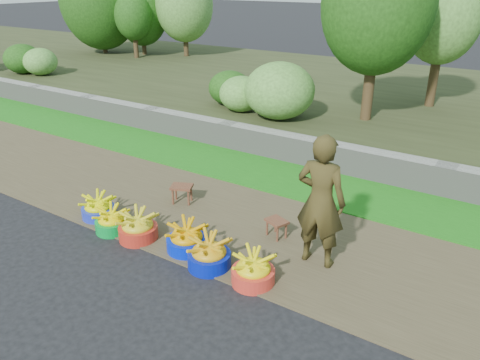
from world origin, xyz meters
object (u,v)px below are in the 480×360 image
Objects in this scene: basin_f at (253,270)px; vendor_woman at (321,201)px; basin_e at (209,254)px; basin_c at (138,227)px; basin_d at (187,239)px; basin_b at (112,221)px; basin_a at (98,208)px; stool_right at (277,223)px; stool_left at (182,189)px.

basin_f is 0.31× the size of vendor_woman.
basin_c is at bearing 179.71° from basin_e.
basin_f is at bearing -6.38° from basin_d.
basin_e is at bearing 34.73° from vendor_woman.
basin_b is 0.92× the size of basin_f.
basin_a reaches higher than stool_right.
stool_left is (-1.47, 1.23, 0.07)m from basin_e.
stool_right is (1.63, 1.10, 0.04)m from basin_c.
basin_b is at bearing -151.38° from stool_right.
basin_b is 2.40m from stool_right.
vendor_woman reaches higher than basin_e.
stool_left is 1.16× the size of stool_right.
basin_a is at bearing 9.52° from vendor_woman.
stool_left is (-0.99, 1.09, 0.08)m from basin_d.
basin_d is 0.32× the size of vendor_woman.
basin_c reaches higher than basin_b.
basin_f is 1.27× the size of stool_left.
vendor_woman reaches higher than stool_left.
basin_c is 1.53× the size of stool_right.
basin_e is 1.56m from vendor_woman.
basin_b is 0.87× the size of basin_e.
basin_b is 0.89× the size of basin_d.
basin_b is 0.48m from basin_c.
basin_c reaches higher than basin_f.
basin_c is 1.01× the size of basin_d.
vendor_woman is (1.11, 0.85, 0.70)m from basin_e.
basin_e is (0.48, -0.14, 0.00)m from basin_d.
basin_c is 2.61m from vendor_woman.
basin_e is at bearing 1.26° from basin_b.
basin_e is 0.65m from basin_f.
basin_d is at bearing 9.75° from basin_c.
vendor_woman is at bearing 61.34° from basin_f.
basin_a is at bearing 176.67° from basin_e.
basin_a is at bearing -159.21° from stool_right.
vendor_woman reaches higher than basin_f.
basin_b is at bearing -178.74° from basin_e.
basin_d is (0.78, 0.13, -0.00)m from basin_c.
basin_d is 1.03× the size of basin_f.
basin_a reaches higher than stool_left.
basin_c is at bearing -145.80° from stool_right.
basin_a is at bearing 177.69° from basin_f.
basin_c is at bearing 5.31° from basin_b.
basin_c reaches higher than stool_right.
basin_e is 1.91m from stool_left.
basin_f is at bearing -75.26° from stool_right.
stool_left is at bearing 140.09° from basin_e.
vendor_woman is at bearing 37.38° from basin_e.
basin_d reaches higher than stool_right.
basin_b reaches higher than stool_left.
stool_right is (-0.29, 1.10, 0.05)m from basin_f.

